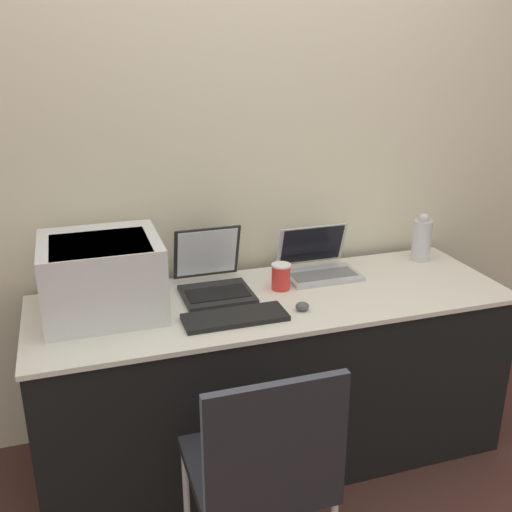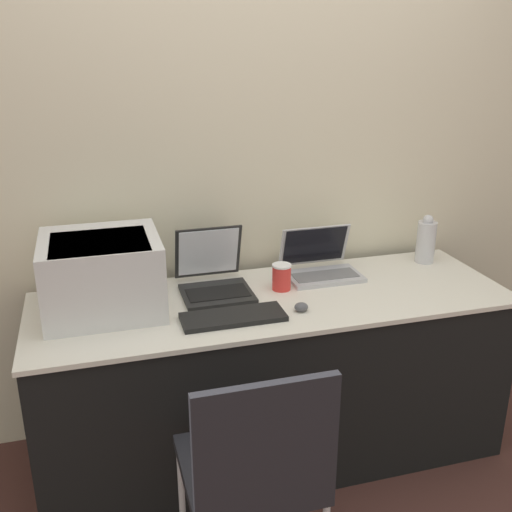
{
  "view_description": "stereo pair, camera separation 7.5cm",
  "coord_description": "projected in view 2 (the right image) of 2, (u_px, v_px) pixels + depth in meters",
  "views": [
    {
      "loc": [
        -0.78,
        -1.84,
        1.8
      ],
      "look_at": [
        -0.07,
        0.36,
        0.95
      ],
      "focal_mm": 42.0,
      "sensor_mm": 36.0,
      "label": 1
    },
    {
      "loc": [
        -0.71,
        -1.86,
        1.8
      ],
      "look_at": [
        -0.07,
        0.36,
        0.95
      ],
      "focal_mm": 42.0,
      "sensor_mm": 36.0,
      "label": 2
    }
  ],
  "objects": [
    {
      "name": "wall_back",
      "position": [
        247.0,
        154.0,
        2.7
      ],
      "size": [
        8.0,
        0.05,
        2.6
      ],
      "color": "beige",
      "rests_on": "ground_plane"
    },
    {
      "name": "coffee_cup",
      "position": [
        282.0,
        277.0,
        2.57
      ],
      "size": [
        0.08,
        0.08,
        0.11
      ],
      "color": "red",
      "rests_on": "table"
    },
    {
      "name": "laptop_left",
      "position": [
        214.0,
        278.0,
        2.56
      ],
      "size": [
        0.29,
        0.34,
        0.26
      ],
      "color": "black",
      "rests_on": "table"
    },
    {
      "name": "external_keyboard",
      "position": [
        233.0,
        317.0,
        2.31
      ],
      "size": [
        0.4,
        0.15,
        0.02
      ],
      "color": "black",
      "rests_on": "table"
    },
    {
      "name": "mouse",
      "position": [
        301.0,
        307.0,
        2.38
      ],
      "size": [
        0.06,
        0.05,
        0.04
      ],
      "color": "#4C4C51",
      "rests_on": "table"
    },
    {
      "name": "laptop_right",
      "position": [
        321.0,
        265.0,
        2.73
      ],
      "size": [
        0.33,
        0.27,
        0.21
      ],
      "color": "#B7B7BC",
      "rests_on": "table"
    },
    {
      "name": "chair",
      "position": [
        255.0,
        465.0,
        1.89
      ],
      "size": [
        0.44,
        0.44,
        0.9
      ],
      "color": "black",
      "rests_on": "ground_plane"
    },
    {
      "name": "table",
      "position": [
        273.0,
        377.0,
        2.64
      ],
      "size": [
        2.01,
        0.67,
        0.77
      ],
      "color": "black",
      "rests_on": "ground_plane"
    },
    {
      "name": "metal_pitcher",
      "position": [
        426.0,
        241.0,
        2.87
      ],
      "size": [
        0.09,
        0.09,
        0.24
      ],
      "color": "silver",
      "rests_on": "table"
    },
    {
      "name": "ground_plane",
      "position": [
        295.0,
        498.0,
        2.48
      ],
      "size": [
        14.0,
        14.0,
        0.0
      ],
      "primitive_type": "plane",
      "color": "#472823"
    },
    {
      "name": "printer",
      "position": [
        102.0,
        272.0,
        2.34
      ],
      "size": [
        0.45,
        0.42,
        0.3
      ],
      "color": "silver",
      "rests_on": "table"
    }
  ]
}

